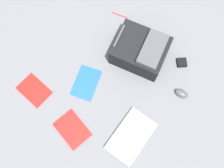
# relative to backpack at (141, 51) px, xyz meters

# --- Properties ---
(ground_plane) EXTENTS (3.55, 3.55, 0.00)m
(ground_plane) POSITION_rel_backpack_xyz_m (-0.32, -0.00, -0.10)
(ground_plane) COLOR slate
(backpack) EXTENTS (0.40, 0.45, 0.22)m
(backpack) POSITION_rel_backpack_xyz_m (0.00, 0.00, 0.00)
(backpack) COLOR black
(backpack) RESTS_ON ground_plane
(laptop) EXTENTS (0.37, 0.24, 0.03)m
(laptop) POSITION_rel_backpack_xyz_m (-0.53, -0.33, -0.08)
(laptop) COLOR #929296
(laptop) RESTS_ON ground_plane
(book_manual) EXTENTS (0.29, 0.24, 0.02)m
(book_manual) POSITION_rel_backpack_xyz_m (-0.43, 0.17, -0.09)
(book_manual) COLOR silver
(book_manual) RESTS_ON ground_plane
(book_comic) EXTENTS (0.17, 0.24, 0.02)m
(book_comic) POSITION_rel_backpack_xyz_m (-0.72, 0.44, -0.09)
(book_comic) COLOR silver
(book_comic) RESTS_ON ground_plane
(book_blue) EXTENTS (0.22, 0.27, 0.01)m
(book_blue) POSITION_rel_backpack_xyz_m (-0.76, 0.03, -0.09)
(book_blue) COLOR silver
(book_blue) RESTS_ON ground_plane
(computer_mouse) EXTENTS (0.07, 0.11, 0.04)m
(computer_mouse) POSITION_rel_backpack_xyz_m (-0.05, -0.43, -0.08)
(computer_mouse) COLOR #4C4C51
(computer_mouse) RESTS_ON ground_plane
(pen_black) EXTENTS (0.04, 0.13, 0.01)m
(pen_black) POSITION_rel_backpack_xyz_m (0.18, 0.34, -0.09)
(pen_black) COLOR red
(pen_black) RESTS_ON ground_plane
(earbud_pouch) EXTENTS (0.10, 0.10, 0.03)m
(earbud_pouch) POSITION_rel_backpack_xyz_m (0.15, -0.29, -0.08)
(earbud_pouch) COLOR black
(earbud_pouch) RESTS_ON ground_plane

